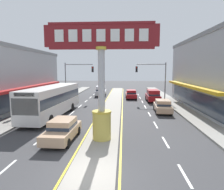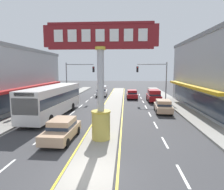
# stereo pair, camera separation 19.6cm
# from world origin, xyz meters

# --- Properties ---
(ground_plane) EXTENTS (160.00, 160.00, 0.00)m
(ground_plane) POSITION_xyz_m (0.00, 0.00, 0.00)
(ground_plane) COLOR #3A3A3D
(median_strip) EXTENTS (2.40, 52.00, 0.14)m
(median_strip) POSITION_xyz_m (0.00, 18.00, 0.07)
(median_strip) COLOR gray
(median_strip) RESTS_ON ground
(sidewalk_left) EXTENTS (2.34, 60.00, 0.18)m
(sidewalk_left) POSITION_xyz_m (-8.97, 16.00, 0.09)
(sidewalk_left) COLOR gray
(sidewalk_left) RESTS_ON ground
(sidewalk_right) EXTENTS (2.34, 60.00, 0.18)m
(sidewalk_right) POSITION_xyz_m (8.97, 16.00, 0.09)
(sidewalk_right) COLOR gray
(sidewalk_right) RESTS_ON ground
(lane_markings) EXTENTS (9.14, 52.00, 0.01)m
(lane_markings) POSITION_xyz_m (0.00, 16.65, 0.00)
(lane_markings) COLOR silver
(lane_markings) RESTS_ON ground
(district_sign) EXTENTS (7.73, 1.36, 8.06)m
(district_sign) POSITION_xyz_m (-0.00, 4.81, 4.32)
(district_sign) COLOR gold
(district_sign) RESTS_ON median_strip
(storefront_left) EXTENTS (8.00, 23.87, 7.91)m
(storefront_left) POSITION_xyz_m (-14.38, 16.09, 3.95)
(storefront_left) COLOR #999EA3
(storefront_left) RESTS_ON ground
(traffic_light_left_side) EXTENTS (4.86, 0.46, 6.20)m
(traffic_light_left_side) POSITION_xyz_m (-6.43, 23.92, 4.25)
(traffic_light_left_side) COLOR slate
(traffic_light_left_side) RESTS_ON ground
(traffic_light_right_side) EXTENTS (4.86, 0.46, 6.20)m
(traffic_light_right_side) POSITION_xyz_m (6.43, 23.40, 4.25)
(traffic_light_right_side) COLOR slate
(traffic_light_right_side) RESTS_ON ground
(bus_near_right_lane) EXTENTS (3.11, 11.32, 3.26)m
(bus_near_right_lane) POSITION_xyz_m (-6.15, 12.09, 1.87)
(bus_near_right_lane) COLOR silver
(bus_near_right_lane) RESTS_ON ground
(suv_far_right_lane) EXTENTS (1.98, 4.61, 1.90)m
(suv_far_right_lane) POSITION_xyz_m (6.15, 22.53, 0.98)
(suv_far_right_lane) COLOR maroon
(suv_far_right_lane) RESTS_ON ground
(sedan_near_left_lane) EXTENTS (2.01, 4.39, 1.53)m
(sedan_near_left_lane) POSITION_xyz_m (6.15, 14.58, 0.79)
(sedan_near_left_lane) COLOR tan
(sedan_near_left_lane) RESTS_ON ground
(sedan_mid_left_lane) EXTENTS (1.90, 4.33, 1.53)m
(sedan_mid_left_lane) POSITION_xyz_m (2.85, 25.75, 0.79)
(sedan_mid_left_lane) COLOR maroon
(sedan_mid_left_lane) RESTS_ON ground
(suv_far_left_oncoming) EXTENTS (2.14, 4.69, 1.90)m
(suv_far_left_oncoming) POSITION_xyz_m (-2.85, 28.90, 0.98)
(suv_far_left_oncoming) COLOR silver
(suv_far_left_oncoming) RESTS_ON ground
(sedan_kerb_right) EXTENTS (1.93, 4.35, 1.53)m
(sedan_kerb_right) POSITION_xyz_m (-2.85, 4.81, 0.79)
(sedan_kerb_right) COLOR tan
(sedan_kerb_right) RESTS_ON ground
(pedestrian_near_kerb) EXTENTS (0.43, 0.45, 1.68)m
(pedestrian_near_kerb) POSITION_xyz_m (-9.38, 10.14, 1.13)
(pedestrian_near_kerb) COLOR #B7B2AD
(pedestrian_near_kerb) RESTS_ON sidewalk_left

